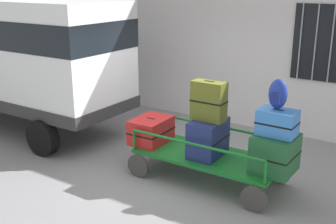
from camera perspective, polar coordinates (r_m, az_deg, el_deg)
The scene contains 11 objects.
ground_plane at distance 7.51m, azimuth 1.49°, elevation -7.64°, with size 40.00×40.00×0.00m, color gray.
building_wall at distance 9.45m, azimuth 11.30°, elevation 12.95°, with size 12.00×0.38×5.00m.
van at distance 9.71m, azimuth -19.38°, elevation 7.81°, with size 5.00×1.97×2.81m.
luggage_cart at distance 6.99m, azimuth 5.40°, elevation -6.37°, with size 2.46×1.13×0.45m.
cart_railing at distance 6.84m, azimuth 5.49°, elevation -3.44°, with size 2.35×0.99×0.36m.
suitcase_left_bottom at distance 7.39m, azimuth -2.30°, elevation -2.48°, with size 0.57×0.76×0.44m.
suitcase_midleft_bottom at distance 6.83m, azimuth 5.44°, elevation -3.50°, with size 0.49×0.73×0.61m.
suitcase_midleft_middle at distance 6.63m, azimuth 5.54°, elevation 1.50°, with size 0.54×0.28×0.64m.
suitcase_center_bottom at distance 6.45m, azimuth 14.25°, elevation -5.45°, with size 0.61×0.67×0.58m.
suitcase_center_middle at distance 6.28m, azimuth 14.58°, elevation -1.38°, with size 0.56×0.40×0.39m.
backpack at distance 6.19m, azimuth 14.63°, elevation 2.35°, with size 0.27×0.22×0.44m.
Camera 1 is at (3.56, -5.80, 3.18)m, focal length 45.06 mm.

